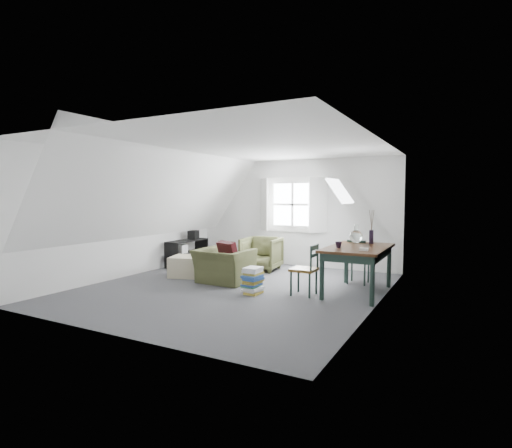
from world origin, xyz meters
The scene contains 24 objects.
floor centered at (0.00, 0.00, 0.00)m, with size 5.50×5.50×0.00m, color #46474A.
ceiling centered at (0.00, 0.00, 2.50)m, with size 5.50×5.50×0.00m, color white.
wall_back centered at (0.00, 2.75, 1.25)m, with size 5.00×5.00×0.00m, color silver.
wall_front centered at (0.00, -2.75, 1.25)m, with size 5.00×5.00×0.00m, color silver.
wall_left centered at (-2.50, 0.00, 1.25)m, with size 5.50×5.50×0.00m, color silver.
wall_right centered at (2.50, 0.00, 1.25)m, with size 5.50×5.50×0.00m, color silver.
slope_left centered at (-1.55, 0.00, 1.78)m, with size 5.50×5.50×0.00m, color white.
slope_right centered at (1.55, 0.00, 1.78)m, with size 5.50×5.50×0.00m, color white.
dormer_window centered at (0.00, 2.68, 1.45)m, with size 1.71×0.35×1.30m.
skylight centered at (1.55, 1.30, 1.75)m, with size 0.55×0.75×0.04m, color white.
armchair_near centered at (-0.40, 0.31, 0.00)m, with size 0.99×0.86×0.64m, color #3F4325.
armchair_far centered at (-0.37, 1.80, 0.00)m, with size 0.79×0.81×0.74m, color #3F4325.
throw_pillow centered at (-0.40, 0.46, 0.56)m, with size 0.44×0.12×0.44m, color #370F13.
ottoman centered at (-1.40, 0.46, 0.21)m, with size 0.62×0.62×0.42m, color #B9AF8F.
dining_table centered at (2.05, 0.68, 0.69)m, with size 0.96×1.59×0.80m.
demijohn centered at (1.90, 1.13, 0.93)m, with size 0.24×0.24×0.33m.
vase_twigs centered at (2.15, 1.23, 0.93)m, with size 0.08×0.09×0.61m.
cup centered at (1.80, 0.38, 0.80)m, with size 0.11×0.11×0.10m, color black.
paper_box centered at (2.25, 0.23, 0.82)m, with size 0.13×0.09×0.04m, color white.
dining_chair_far centered at (1.88, 1.42, 0.44)m, with size 0.39×0.39×0.84m.
dining_chair_near centered at (1.33, 0.13, 0.45)m, with size 0.40×0.40×0.85m.
media_shelf centered at (-2.21, 1.47, 0.27)m, with size 0.39×1.18×0.61m.
electronics_box centered at (-2.21, 1.77, 0.70)m, with size 0.20×0.28×0.22m, color black.
magazine_stack centered at (0.50, -0.19, 0.22)m, with size 0.33×0.40×0.45m.
Camera 1 is at (3.68, -6.04, 1.65)m, focal length 28.00 mm.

